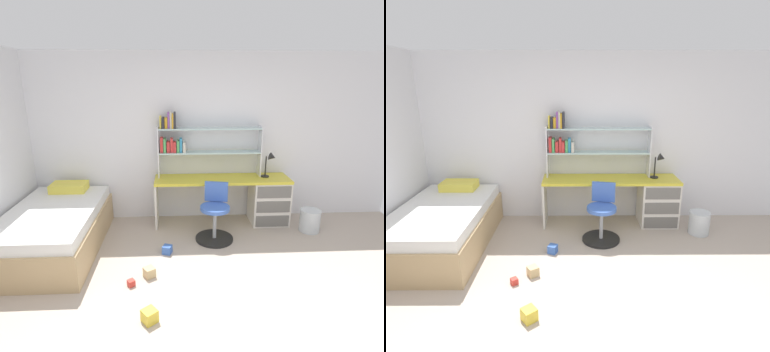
% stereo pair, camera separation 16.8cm
% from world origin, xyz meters
% --- Properties ---
extents(ground_plane, '(6.08, 6.20, 0.02)m').
position_xyz_m(ground_plane, '(0.00, 0.00, -0.01)').
color(ground_plane, '#B2A393').
extents(room_shell, '(6.08, 6.20, 2.53)m').
position_xyz_m(room_shell, '(-1.30, 1.30, 1.26)').
color(room_shell, silver).
rests_on(room_shell, ground_plane).
extents(desk, '(2.01, 0.51, 0.72)m').
position_xyz_m(desk, '(0.83, 2.33, 0.40)').
color(desk, gold).
rests_on(desk, ground_plane).
extents(bookshelf_hutch, '(1.54, 0.22, 0.96)m').
position_xyz_m(bookshelf_hutch, '(-0.13, 2.46, 1.27)').
color(bookshelf_hutch, silver).
rests_on(bookshelf_hutch, desk).
extents(desk_lamp, '(0.20, 0.17, 0.38)m').
position_xyz_m(desk_lamp, '(1.01, 2.32, 0.98)').
color(desk_lamp, black).
rests_on(desk_lamp, desk).
extents(swivel_chair, '(0.52, 0.52, 0.78)m').
position_xyz_m(swivel_chair, '(0.13, 1.81, 0.31)').
color(swivel_chair, black).
rests_on(swivel_chair, ground_plane).
extents(bed_platform, '(1.11, 1.88, 0.68)m').
position_xyz_m(bed_platform, '(-1.96, 1.65, 0.28)').
color(bed_platform, tan).
rests_on(bed_platform, ground_plane).
extents(waste_bin, '(0.29, 0.29, 0.32)m').
position_xyz_m(waste_bin, '(1.55, 1.97, 0.16)').
color(waste_bin, silver).
rests_on(waste_bin, ground_plane).
extents(toy_block_yellow_0, '(0.17, 0.17, 0.12)m').
position_xyz_m(toy_block_yellow_0, '(-0.65, 0.26, 0.06)').
color(toy_block_yellow_0, gold).
rests_on(toy_block_yellow_0, ground_plane).
extents(toy_block_red_1, '(0.10, 0.10, 0.07)m').
position_xyz_m(toy_block_red_1, '(-0.89, 0.80, 0.04)').
color(toy_block_red_1, red).
rests_on(toy_block_red_1, ground_plane).
extents(toy_block_natural_2, '(0.15, 0.15, 0.11)m').
position_xyz_m(toy_block_natural_2, '(-0.70, 0.95, 0.06)').
color(toy_block_natural_2, tan).
rests_on(toy_block_natural_2, ground_plane).
extents(toy_block_blue_3, '(0.14, 0.14, 0.11)m').
position_xyz_m(toy_block_blue_3, '(-0.52, 1.44, 0.05)').
color(toy_block_blue_3, '#3860B7').
rests_on(toy_block_blue_3, ground_plane).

